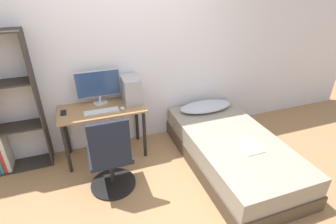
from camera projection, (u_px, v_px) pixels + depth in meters
ground_plane at (161, 206)px, 2.86m from camera, size 14.00×14.00×0.00m
wall_back at (125, 58)px, 3.45m from camera, size 8.00×0.05×2.50m
desk at (103, 116)px, 3.39m from camera, size 1.08×0.53×0.72m
office_chair at (111, 163)px, 2.91m from camera, size 0.53×0.53×0.98m
bed at (231, 150)px, 3.39m from camera, size 1.06×2.05×0.43m
pillow at (206, 106)px, 3.90m from camera, size 0.81×0.36×0.11m
magazine at (248, 146)px, 3.10m from camera, size 0.24×0.32×0.01m
monitor at (98, 85)px, 3.35m from camera, size 0.57×0.19×0.45m
keyboard at (102, 111)px, 3.24m from camera, size 0.42×0.11×0.02m
pc_tower at (131, 89)px, 3.44m from camera, size 0.22×0.35×0.34m
mouse at (122, 108)px, 3.32m from camera, size 0.06×0.09×0.02m
phone at (63, 113)px, 3.22m from camera, size 0.07×0.14×0.01m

